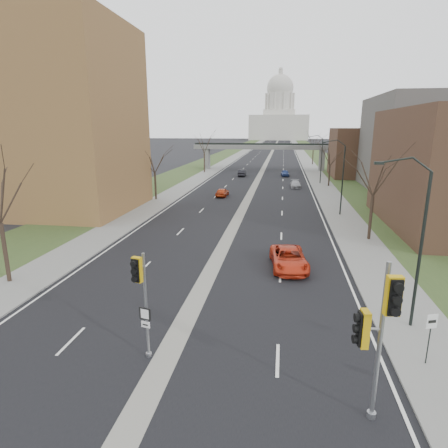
% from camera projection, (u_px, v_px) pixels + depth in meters
% --- Properties ---
extents(ground, '(700.00, 700.00, 0.00)m').
position_uv_depth(ground, '(156.00, 378.00, 15.59)').
color(ground, black).
rests_on(ground, ground).
extents(road_surface, '(20.00, 600.00, 0.01)m').
position_uv_depth(road_surface, '(272.00, 152.00, 159.06)').
color(road_surface, black).
rests_on(road_surface, ground).
extents(median_strip, '(1.20, 600.00, 0.02)m').
position_uv_depth(median_strip, '(272.00, 152.00, 159.06)').
color(median_strip, gray).
rests_on(median_strip, ground).
extents(sidewalk_right, '(4.00, 600.00, 0.12)m').
position_uv_depth(sidewalk_right, '(301.00, 152.00, 157.24)').
color(sidewalk_right, gray).
rests_on(sidewalk_right, ground).
extents(sidewalk_left, '(4.00, 600.00, 0.12)m').
position_uv_depth(sidewalk_left, '(244.00, 152.00, 160.85)').
color(sidewalk_left, gray).
rests_on(sidewalk_left, ground).
extents(grass_verge_right, '(8.00, 600.00, 0.10)m').
position_uv_depth(grass_verge_right, '(315.00, 152.00, 156.34)').
color(grass_verge_right, '#283C1B').
rests_on(grass_verge_right, ground).
extents(grass_verge_left, '(8.00, 600.00, 0.10)m').
position_uv_depth(grass_verge_left, '(230.00, 151.00, 161.75)').
color(grass_verge_left, '#283C1B').
rests_on(grass_verge_left, ground).
extents(apartment_building, '(25.00, 16.00, 22.00)m').
position_uv_depth(apartment_building, '(28.00, 120.00, 45.44)').
color(apartment_building, brown).
rests_on(apartment_building, ground).
extents(commercial_block_mid, '(18.00, 22.00, 15.00)m').
position_uv_depth(commercial_block_mid, '(431.00, 145.00, 59.25)').
color(commercial_block_mid, '#4E4C48').
rests_on(commercial_block_mid, ground).
extents(commercial_block_far, '(14.00, 14.00, 10.00)m').
position_uv_depth(commercial_block_far, '(366.00, 153.00, 77.99)').
color(commercial_block_far, '#4E3724').
rests_on(commercial_block_far, ground).
extents(pedestrian_bridge, '(34.00, 3.00, 6.45)m').
position_uv_depth(pedestrian_bridge, '(263.00, 150.00, 90.90)').
color(pedestrian_bridge, slate).
rests_on(pedestrian_bridge, ground).
extents(capitol, '(48.00, 42.00, 55.75)m').
position_uv_depth(capitol, '(279.00, 117.00, 317.00)').
color(capitol, '#BAB6AA').
rests_on(capitol, ground).
extents(streetlight_near, '(2.61, 0.20, 8.70)m').
position_uv_depth(streetlight_near, '(410.00, 196.00, 17.94)').
color(streetlight_near, black).
rests_on(streetlight_near, sidewalk_right).
extents(streetlight_mid, '(2.61, 0.20, 8.70)m').
position_uv_depth(streetlight_mid, '(337.00, 156.00, 42.81)').
color(streetlight_mid, black).
rests_on(streetlight_mid, sidewalk_right).
extents(streetlight_far, '(2.61, 0.20, 8.70)m').
position_uv_depth(streetlight_far, '(318.00, 146.00, 67.68)').
color(streetlight_far, black).
rests_on(streetlight_far, sidewalk_right).
extents(tree_left_b, '(6.75, 6.75, 8.81)m').
position_uv_depth(tree_left_b, '(154.00, 156.00, 52.33)').
color(tree_left_b, '#382B21').
rests_on(tree_left_b, sidewalk_left).
extents(tree_left_c, '(7.65, 7.65, 9.99)m').
position_uv_depth(tree_left_c, '(204.00, 141.00, 84.65)').
color(tree_left_c, '#382B21').
rests_on(tree_left_c, sidewalk_left).
extents(tree_right_a, '(7.20, 7.20, 9.40)m').
position_uv_depth(tree_right_a, '(376.00, 168.00, 33.02)').
color(tree_right_a, '#382B21').
rests_on(tree_right_a, sidewalk_right).
extents(tree_right_b, '(6.30, 6.30, 8.22)m').
position_uv_depth(tree_right_b, '(331.00, 153.00, 64.79)').
color(tree_right_b, '#382B21').
rests_on(tree_right_b, sidewalk_right).
extents(tree_right_c, '(7.65, 7.65, 9.99)m').
position_uv_depth(tree_right_c, '(314.00, 139.00, 102.74)').
color(tree_right_c, '#382B21').
rests_on(tree_right_c, sidewalk_right).
extents(signal_pole_median, '(0.63, 0.83, 4.97)m').
position_uv_depth(signal_pole_median, '(141.00, 289.00, 15.93)').
color(signal_pole_median, gray).
rests_on(signal_pole_median, ground).
extents(signal_pole_right, '(1.17, 1.02, 5.95)m').
position_uv_depth(signal_pole_right, '(378.00, 323.00, 12.29)').
color(signal_pole_right, gray).
rests_on(signal_pole_right, ground).
extents(speed_limit_sign, '(0.49, 0.19, 2.36)m').
position_uv_depth(speed_limit_sign, '(430.00, 330.00, 15.96)').
color(speed_limit_sign, black).
rests_on(speed_limit_sign, sidewalk_right).
extents(car_left_near, '(1.72, 3.86, 1.29)m').
position_uv_depth(car_left_near, '(222.00, 192.00, 56.46)').
color(car_left_near, '#C84116').
rests_on(car_left_near, ground).
extents(car_left_far, '(1.52, 4.24, 1.39)m').
position_uv_depth(car_left_far, '(242.00, 173.00, 80.01)').
color(car_left_far, black).
rests_on(car_left_far, ground).
extents(car_right_near, '(3.08, 5.64, 1.50)m').
position_uv_depth(car_right_near, '(289.00, 258.00, 27.59)').
color(car_right_near, red).
rests_on(car_right_near, ground).
extents(car_right_mid, '(1.84, 4.25, 1.22)m').
position_uv_depth(car_right_mid, '(295.00, 184.00, 64.93)').
color(car_right_mid, '#999AA1').
rests_on(car_right_mid, ground).
extents(car_right_far, '(1.90, 4.04, 1.33)m').
position_uv_depth(car_right_far, '(285.00, 173.00, 79.94)').
color(car_right_far, navy).
rests_on(car_right_far, ground).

